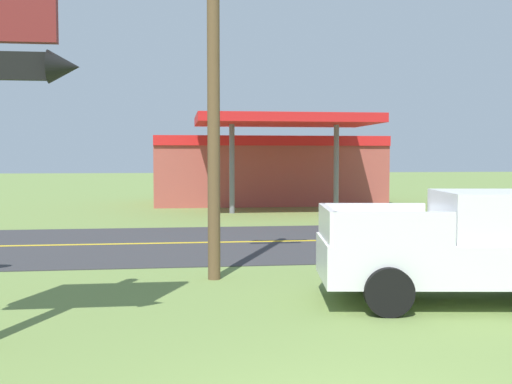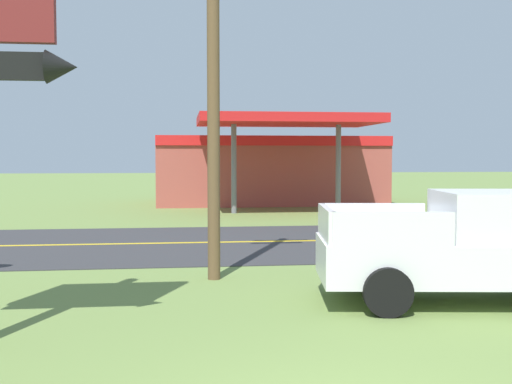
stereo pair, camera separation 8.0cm
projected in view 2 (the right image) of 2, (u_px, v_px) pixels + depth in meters
road_asphalt at (236, 242)px, 18.41m from camera, size 140.00×8.00×0.02m
road_centre_line at (236, 242)px, 18.41m from camera, size 126.00×0.20×0.01m
utility_pole at (213, 47)px, 12.68m from camera, size 1.66×0.26×9.06m
gas_station at (269, 168)px, 33.64m from camera, size 12.00×11.50×4.40m
pickup_white_parked_on_lawn at (472, 248)px, 10.85m from camera, size 5.41×2.75×1.96m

